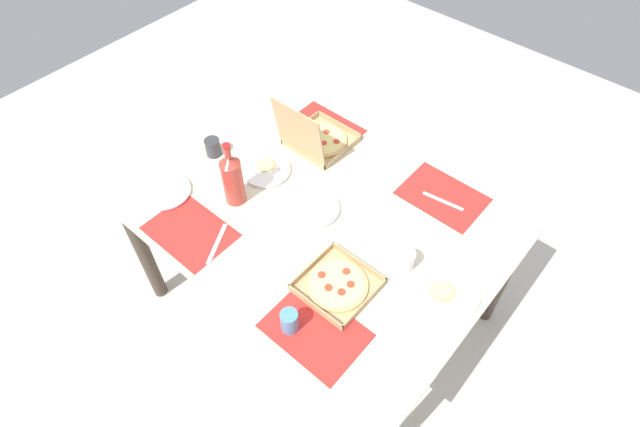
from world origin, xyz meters
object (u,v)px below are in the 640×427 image
(pizza_box_corner_right, at_px, (337,285))
(plate_middle, at_px, (166,192))
(cup_red, at_px, (404,260))
(cup_clear_left, at_px, (289,321))
(soda_bottle, at_px, (232,178))
(plate_far_left, at_px, (448,293))
(plate_near_right, at_px, (315,209))
(plate_near_left, at_px, (266,170))
(cup_dark, at_px, (213,147))
(pizza_box_edge_far, at_px, (317,139))

(pizza_box_corner_right, relative_size, plate_middle, 1.21)
(pizza_box_corner_right, height_order, cup_red, cup_red)
(pizza_box_corner_right, bearing_deg, plate_middle, 7.92)
(cup_clear_left, bearing_deg, soda_bottle, -26.60)
(plate_far_left, distance_m, plate_middle, 1.28)
(cup_red, xyz_separation_m, cup_clear_left, (0.16, 0.49, 0.00))
(plate_near_right, height_order, cup_red, cup_red)
(pizza_box_corner_right, distance_m, plate_near_right, 0.39)
(plate_far_left, xyz_separation_m, cup_clear_left, (0.36, 0.49, 0.04))
(soda_bottle, xyz_separation_m, cup_clear_left, (-0.60, 0.30, -0.08))
(plate_near_right, height_order, soda_bottle, soda_bottle)
(plate_far_left, height_order, cup_clear_left, cup_clear_left)
(plate_middle, height_order, plate_near_right, same)
(plate_middle, relative_size, plate_near_right, 1.05)
(plate_near_left, height_order, cup_clear_left, cup_clear_left)
(plate_near_right, distance_m, cup_red, 0.46)
(soda_bottle, bearing_deg, plate_near_right, -150.05)
(cup_dark, bearing_deg, pizza_box_edge_far, -132.96)
(pizza_box_edge_far, relative_size, plate_near_right, 1.52)
(plate_near_left, bearing_deg, pizza_box_corner_right, 157.52)
(plate_middle, xyz_separation_m, cup_clear_left, (-0.87, 0.12, 0.04))
(plate_near_right, bearing_deg, pizza_box_corner_right, 143.85)
(pizza_box_edge_far, height_order, plate_far_left, pizza_box_edge_far)
(pizza_box_corner_right, xyz_separation_m, soda_bottle, (0.62, -0.06, 0.12))
(plate_near_left, bearing_deg, plate_far_left, 178.95)
(plate_middle, xyz_separation_m, soda_bottle, (-0.26, -0.18, 0.12))
(plate_far_left, xyz_separation_m, cup_red, (0.20, 0.00, 0.03))
(soda_bottle, bearing_deg, cup_dark, -24.14)
(pizza_box_corner_right, bearing_deg, cup_red, -119.39)
(cup_clear_left, bearing_deg, pizza_box_edge_far, -54.85)
(pizza_box_corner_right, height_order, plate_middle, pizza_box_corner_right)
(pizza_box_edge_far, xyz_separation_m, cup_clear_left, (-0.56, 0.79, 0.00))
(soda_bottle, distance_m, cup_red, 0.79)
(pizza_box_edge_far, xyz_separation_m, soda_bottle, (0.05, 0.49, 0.08))
(cup_dark, bearing_deg, soda_bottle, 155.86)
(plate_far_left, relative_size, cup_clear_left, 2.44)
(pizza_box_corner_right, distance_m, soda_bottle, 0.64)
(plate_middle, height_order, plate_near_left, plate_near_left)
(pizza_box_corner_right, relative_size, cup_clear_left, 2.79)
(cup_dark, bearing_deg, cup_clear_left, 154.18)
(plate_far_left, relative_size, plate_near_right, 1.11)
(plate_middle, bearing_deg, plate_far_left, -163.15)
(plate_middle, bearing_deg, plate_near_left, -122.12)
(plate_far_left, distance_m, plate_near_left, 0.98)
(cup_dark, height_order, cup_clear_left, cup_clear_left)
(pizza_box_corner_right, xyz_separation_m, cup_dark, (0.91, -0.19, 0.03))
(pizza_box_corner_right, height_order, plate_near_left, pizza_box_corner_right)
(plate_near_left, distance_m, cup_clear_left, 0.81)
(cup_red, height_order, cup_dark, cup_red)
(pizza_box_corner_right, relative_size, soda_bottle, 0.84)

